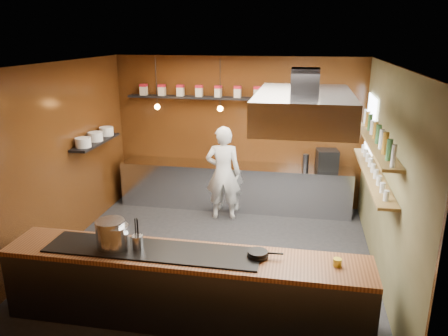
% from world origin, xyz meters
% --- Properties ---
extents(floor, '(5.00, 5.00, 0.00)m').
position_xyz_m(floor, '(0.00, 0.00, 0.00)').
color(floor, black).
rests_on(floor, ground).
extents(back_wall, '(5.00, 0.00, 5.00)m').
position_xyz_m(back_wall, '(0.00, 2.50, 1.50)').
color(back_wall, '#3D1B0B').
rests_on(back_wall, ground).
extents(left_wall, '(0.00, 5.00, 5.00)m').
position_xyz_m(left_wall, '(-2.50, 0.00, 1.50)').
color(left_wall, '#3D1B0B').
rests_on(left_wall, ground).
extents(right_wall, '(0.00, 5.00, 5.00)m').
position_xyz_m(right_wall, '(2.50, 0.00, 1.50)').
color(right_wall, brown).
rests_on(right_wall, ground).
extents(ceiling, '(5.00, 5.00, 0.00)m').
position_xyz_m(ceiling, '(0.00, 0.00, 3.00)').
color(ceiling, silver).
rests_on(ceiling, back_wall).
extents(window_pane, '(0.00, 1.00, 1.00)m').
position_xyz_m(window_pane, '(2.45, 1.70, 1.90)').
color(window_pane, white).
rests_on(window_pane, right_wall).
extents(prep_counter, '(4.60, 0.65, 0.90)m').
position_xyz_m(prep_counter, '(0.00, 2.17, 0.45)').
color(prep_counter, silver).
rests_on(prep_counter, floor).
extents(pass_counter, '(4.40, 0.72, 0.94)m').
position_xyz_m(pass_counter, '(-0.00, -1.60, 0.47)').
color(pass_counter, '#38383D').
rests_on(pass_counter, floor).
extents(tin_shelf, '(2.60, 0.26, 0.04)m').
position_xyz_m(tin_shelf, '(-0.90, 2.36, 2.20)').
color(tin_shelf, black).
rests_on(tin_shelf, back_wall).
extents(plate_shelf, '(0.30, 1.40, 0.04)m').
position_xyz_m(plate_shelf, '(-2.34, 1.00, 1.55)').
color(plate_shelf, black).
rests_on(plate_shelf, left_wall).
extents(bottle_shelf_upper, '(0.26, 2.80, 0.04)m').
position_xyz_m(bottle_shelf_upper, '(2.34, 0.30, 1.92)').
color(bottle_shelf_upper, olive).
rests_on(bottle_shelf_upper, right_wall).
extents(bottle_shelf_lower, '(0.26, 2.80, 0.04)m').
position_xyz_m(bottle_shelf_lower, '(2.34, 0.30, 1.45)').
color(bottle_shelf_lower, olive).
rests_on(bottle_shelf_lower, right_wall).
extents(extractor_hood, '(1.20, 2.00, 0.72)m').
position_xyz_m(extractor_hood, '(1.30, -0.40, 2.51)').
color(extractor_hood, '#38383D').
rests_on(extractor_hood, ceiling).
extents(pendant_left, '(0.10, 0.10, 0.95)m').
position_xyz_m(pendant_left, '(-1.40, 1.70, 2.15)').
color(pendant_left, black).
rests_on(pendant_left, ceiling).
extents(pendant_right, '(0.10, 0.10, 0.95)m').
position_xyz_m(pendant_right, '(-0.20, 1.70, 2.15)').
color(pendant_right, black).
rests_on(pendant_right, ceiling).
extents(storage_tins, '(2.43, 0.13, 0.22)m').
position_xyz_m(storage_tins, '(-0.75, 2.36, 2.33)').
color(storage_tins, beige).
rests_on(storage_tins, tin_shelf).
extents(plate_stacks, '(0.26, 1.16, 0.16)m').
position_xyz_m(plate_stacks, '(-2.34, 1.00, 1.65)').
color(plate_stacks, white).
rests_on(plate_stacks, plate_shelf).
extents(bottles, '(0.06, 2.66, 0.24)m').
position_xyz_m(bottles, '(2.34, 0.30, 2.06)').
color(bottles, silver).
rests_on(bottles, bottle_shelf_upper).
extents(wine_glasses, '(0.07, 2.37, 0.13)m').
position_xyz_m(wine_glasses, '(2.34, 0.30, 1.53)').
color(wine_glasses, silver).
rests_on(wine_glasses, bottle_shelf_lower).
extents(stockpot_large, '(0.43, 0.43, 0.34)m').
position_xyz_m(stockpot_large, '(-0.90, -1.62, 1.11)').
color(stockpot_large, '#B2B4B9').
rests_on(stockpot_large, pass_counter).
extents(stockpot_small, '(0.35, 0.35, 0.29)m').
position_xyz_m(stockpot_small, '(-0.82, -1.64, 1.08)').
color(stockpot_small, silver).
rests_on(stockpot_small, pass_counter).
extents(utensil_crock, '(0.17, 0.17, 0.17)m').
position_xyz_m(utensil_crock, '(-0.57, -1.62, 1.03)').
color(utensil_crock, silver).
rests_on(utensil_crock, pass_counter).
extents(frying_pan, '(0.42, 0.25, 0.06)m').
position_xyz_m(frying_pan, '(0.87, -1.54, 0.97)').
color(frying_pan, black).
rests_on(frying_pan, pass_counter).
extents(butter_jar, '(0.13, 0.13, 0.09)m').
position_xyz_m(butter_jar, '(1.76, -1.56, 0.96)').
color(butter_jar, gold).
rests_on(butter_jar, pass_counter).
extents(espresso_machine, '(0.44, 0.42, 0.39)m').
position_xyz_m(espresso_machine, '(1.79, 2.20, 1.10)').
color(espresso_machine, black).
rests_on(espresso_machine, prep_counter).
extents(chef, '(0.70, 0.50, 1.80)m').
position_xyz_m(chef, '(-0.13, 1.61, 0.90)').
color(chef, white).
rests_on(chef, floor).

